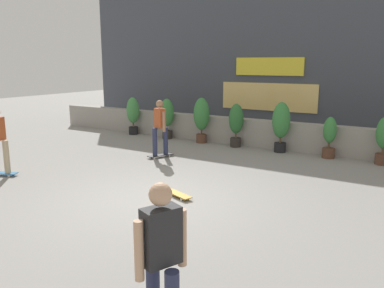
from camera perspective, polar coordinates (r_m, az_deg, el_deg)
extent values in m
plane|color=gray|center=(8.16, -5.56, -8.06)|extent=(48.00, 48.00, 0.00)
cube|color=gray|center=(13.17, 10.26, 1.51)|extent=(18.00, 0.40, 0.90)
cube|color=#424751|center=(16.77, 15.74, 13.05)|extent=(20.00, 2.00, 6.50)
cube|color=yellow|center=(16.08, 11.14, 11.02)|extent=(2.80, 0.08, 0.70)
cube|color=#F2CC72|center=(16.15, 10.98, 6.76)|extent=(4.00, 0.06, 1.10)
cylinder|color=black|center=(15.45, -8.52, 1.95)|extent=(0.36, 0.36, 0.30)
cylinder|color=brown|center=(15.42, -8.55, 2.77)|extent=(0.06, 0.06, 0.15)
ellipsoid|color=#428C47|center=(15.34, -8.61, 4.88)|extent=(0.49, 0.49, 0.99)
cylinder|color=#2D2823|center=(14.49, -3.62, 1.40)|extent=(0.36, 0.36, 0.30)
cylinder|color=brown|center=(14.45, -3.63, 2.28)|extent=(0.06, 0.06, 0.15)
ellipsoid|color=#387F3D|center=(14.36, -3.66, 4.58)|extent=(0.50, 0.50, 1.02)
cylinder|color=brown|center=(13.72, 1.37, 0.83)|extent=(0.36, 0.36, 0.30)
cylinder|color=brown|center=(13.67, 1.37, 1.75)|extent=(0.06, 0.06, 0.15)
ellipsoid|color=#387F3D|center=(13.58, 1.39, 4.40)|extent=(0.55, 0.55, 1.12)
cylinder|color=#2D2823|center=(13.12, 6.36, 0.25)|extent=(0.36, 0.36, 0.30)
cylinder|color=brown|center=(13.07, 6.39, 1.22)|extent=(0.06, 0.06, 0.15)
ellipsoid|color=#2D6B33|center=(12.98, 6.44, 3.68)|extent=(0.48, 0.48, 0.98)
cylinder|color=black|center=(12.56, 12.69, -0.49)|extent=(0.36, 0.36, 0.30)
cylinder|color=brown|center=(12.52, 12.73, 0.52)|extent=(0.06, 0.06, 0.15)
ellipsoid|color=#387F3D|center=(12.41, 12.87, 3.40)|extent=(0.55, 0.55, 1.12)
cylinder|color=brown|center=(12.19, 19.23, -1.24)|extent=(0.36, 0.36, 0.30)
cylinder|color=brown|center=(12.14, 19.31, -0.21)|extent=(0.06, 0.06, 0.15)
ellipsoid|color=#387F3D|center=(12.06, 19.45, 1.93)|extent=(0.38, 0.38, 0.77)
cylinder|color=brown|center=(11.99, 25.90, -1.99)|extent=(0.36, 0.36, 0.30)
cylinder|color=brown|center=(11.94, 26.00, -0.94)|extent=(0.06, 0.06, 0.15)
ellipsoid|color=#387F3D|center=(11.85, 26.22, 1.47)|extent=(0.43, 0.43, 0.87)
cube|color=black|center=(11.64, -4.61, -1.62)|extent=(0.52, 0.81, 0.02)
cylinder|color=silver|center=(11.84, -3.69, -1.57)|extent=(0.05, 0.06, 0.06)
cylinder|color=silver|center=(11.71, -3.30, -1.72)|extent=(0.05, 0.06, 0.06)
cylinder|color=silver|center=(11.60, -5.92, -1.89)|extent=(0.05, 0.06, 0.06)
cylinder|color=silver|center=(11.46, -5.55, -2.05)|extent=(0.05, 0.06, 0.06)
cylinder|color=#282D4C|center=(11.64, -3.87, 0.50)|extent=(0.14, 0.14, 0.82)
cylinder|color=#282D4C|center=(11.47, -5.43, 0.31)|extent=(0.14, 0.14, 0.82)
cube|color=#B24C26|center=(11.44, -4.70, 3.79)|extent=(0.41, 0.33, 0.56)
sphere|color=#9E7051|center=(11.39, -4.74, 5.84)|extent=(0.22, 0.22, 0.22)
cylinder|color=#9E7051|center=(11.65, -5.25, 3.54)|extent=(0.09, 0.09, 0.58)
cylinder|color=#9E7051|center=(11.24, -4.11, 3.25)|extent=(0.09, 0.09, 0.58)
cube|color=#266699|center=(10.86, -25.98, -3.80)|extent=(0.82, 0.48, 0.02)
cylinder|color=silver|center=(10.78, -24.60, -3.99)|extent=(0.06, 0.05, 0.06)
cylinder|color=silver|center=(10.65, -25.08, -4.21)|extent=(0.06, 0.05, 0.06)
cylinder|color=tan|center=(10.65, -25.40, -1.70)|extent=(0.14, 0.14, 0.82)
cylinder|color=beige|center=(10.83, -25.75, 1.77)|extent=(0.09, 0.09, 0.58)
cube|color=#262628|center=(3.76, -4.51, -13.23)|extent=(0.33, 0.41, 0.56)
sphere|color=tan|center=(3.61, -4.62, -7.32)|extent=(0.22, 0.22, 0.22)
cylinder|color=tan|center=(3.91, -1.45, -13.48)|extent=(0.09, 0.09, 0.58)
cylinder|color=tan|center=(3.70, -7.73, -15.16)|extent=(0.09, 0.09, 0.58)
cube|color=#BF8C26|center=(8.28, -2.19, -7.23)|extent=(0.82, 0.46, 0.02)
cylinder|color=silver|center=(8.44, -3.69, -7.12)|extent=(0.06, 0.05, 0.06)
cylinder|color=silver|center=(8.53, -2.81, -6.91)|extent=(0.06, 0.05, 0.06)
cylinder|color=silver|center=(8.05, -1.54, -8.07)|extent=(0.06, 0.05, 0.06)
cylinder|color=silver|center=(8.14, -0.63, -7.83)|extent=(0.06, 0.05, 0.06)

